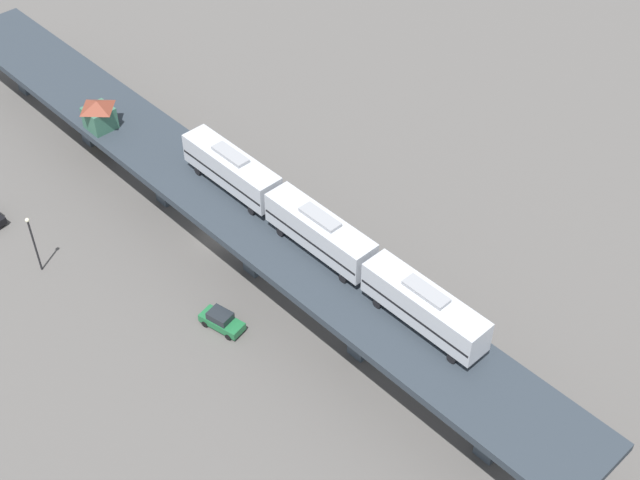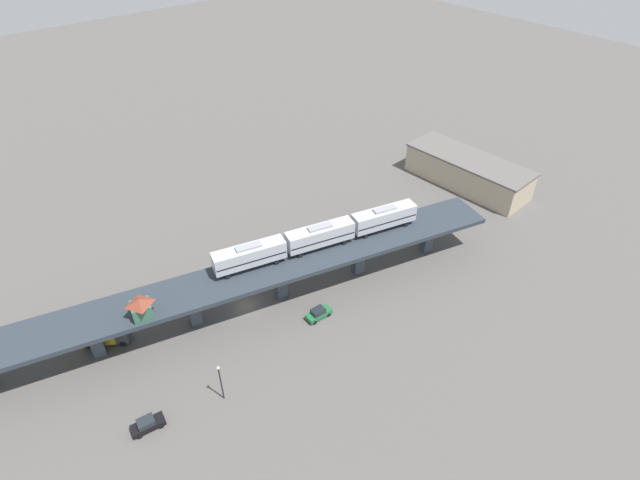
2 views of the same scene
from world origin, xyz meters
TOP-DOWN VIEW (x-y plane):
  - ground_plane at (0.00, 0.00)m, footprint 400.00×400.00m
  - elevated_viaduct at (-0.04, -0.16)m, footprint 32.12×91.00m
  - subway_train at (2.45, 14.41)m, footprint 12.41×36.64m
  - signal_hut at (-1.83, -15.97)m, footprint 3.95×3.95m
  - street_car_green at (9.78, 7.94)m, footprint 2.14×4.49m
  - delivery_truck at (-7.67, -20.97)m, footprint 6.06×7.14m
  - street_lamp at (13.04, -12.33)m, footprint 0.44×0.44m

SIDE VIEW (x-z plane):
  - ground_plane at x=0.00m, z-range 0.00..0.00m
  - street_car_green at x=9.78m, z-range -0.01..1.88m
  - delivery_truck at x=-7.67m, z-range 0.16..3.36m
  - street_lamp at x=13.04m, z-range 0.64..7.58m
  - elevated_viaduct at x=-0.04m, z-range 2.59..9.76m
  - signal_hut at x=-1.83m, z-range 7.27..10.67m
  - subway_train at x=2.45m, z-range 7.49..11.94m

